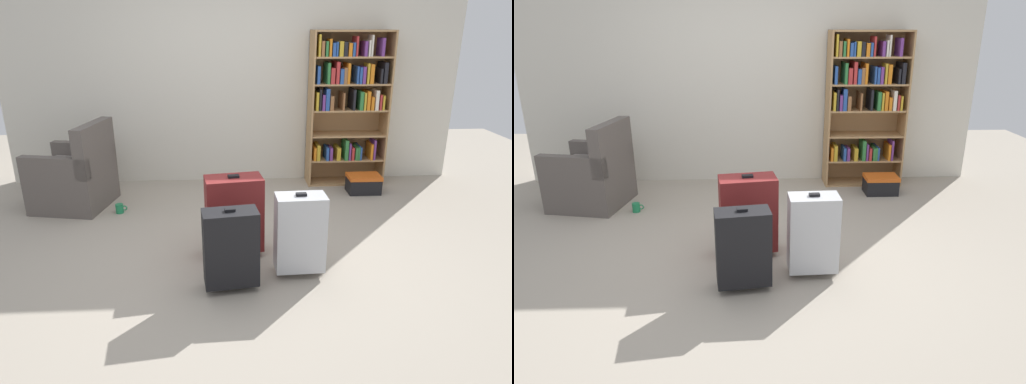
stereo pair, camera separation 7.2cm
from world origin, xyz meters
TOP-DOWN VIEW (x-y plane):
  - ground_plane at (0.00, 0.00)m, footprint 9.36×9.36m
  - back_wall at (0.00, 2.08)m, footprint 5.35×0.10m
  - bookshelf at (1.32, 1.86)m, footprint 0.91×0.33m
  - armchair at (-1.67, 1.24)m, footprint 0.82×0.82m
  - mug at (-1.19, 1.01)m, footprint 0.12×0.08m
  - storage_box at (1.48, 1.46)m, footprint 0.37×0.26m
  - suitcase_black at (-0.06, -0.48)m, footprint 0.41×0.25m
  - suitcase_silver at (0.46, -0.29)m, footprint 0.38×0.23m
  - suitcase_dark_red at (-0.03, 0.06)m, footprint 0.49×0.31m

SIDE VIEW (x-z plane):
  - ground_plane at x=0.00m, z-range 0.00..0.00m
  - mug at x=-1.19m, z-range 0.00..0.10m
  - storage_box at x=1.48m, z-range 0.01..0.22m
  - armchair at x=-1.67m, z-range -0.13..0.77m
  - suitcase_black at x=-0.06m, z-range 0.01..0.65m
  - suitcase_silver at x=0.46m, z-range 0.01..0.68m
  - suitcase_dark_red at x=-0.03m, z-range 0.01..0.71m
  - bookshelf at x=1.32m, z-range 0.10..1.87m
  - back_wall at x=0.00m, z-range 0.00..2.60m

